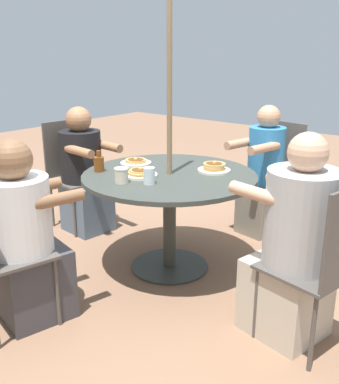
# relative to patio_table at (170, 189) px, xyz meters

# --- Properties ---
(ground_plane) EXTENTS (12.00, 12.00, 0.00)m
(ground_plane) POSITION_rel_patio_table_xyz_m (0.00, 0.00, -0.60)
(ground_plane) COLOR #8C664C
(patio_table) EXTENTS (1.21, 1.21, 0.71)m
(patio_table) POSITION_rel_patio_table_xyz_m (0.00, 0.00, 0.00)
(patio_table) COLOR #383D38
(patio_table) RESTS_ON ground
(umbrella_pole) EXTENTS (0.04, 0.04, 2.09)m
(umbrella_pole) POSITION_rel_patio_table_xyz_m (0.00, 0.00, 0.45)
(umbrella_pole) COLOR #846B4C
(umbrella_pole) RESTS_ON ground
(patio_chair_north) EXTENTS (0.48, 0.48, 0.94)m
(patio_chair_north) POSITION_rel_patio_table_xyz_m (-0.21, -1.21, -0.07)
(patio_chair_north) COLOR #514C47
(patio_chair_north) RESTS_ON ground
(diner_north) EXTENTS (0.38, 0.53, 1.10)m
(diner_north) POSITION_rel_patio_table_xyz_m (-0.18, -1.03, -0.09)
(diner_north) COLOR gray
(diner_north) RESTS_ON ground
(patio_chair_east) EXTENTS (0.45, 0.45, 0.94)m
(patio_chair_east) POSITION_rel_patio_table_xyz_m (1.22, -0.11, -0.07)
(patio_chair_east) COLOR #514C47
(patio_chair_east) RESTS_ON ground
(diner_east) EXTENTS (0.55, 0.39, 1.08)m
(diner_east) POSITION_rel_patio_table_xyz_m (1.04, -0.10, -0.11)
(diner_east) COLOR slate
(diner_east) RESTS_ON ground
(diner_south) EXTENTS (0.45, 0.54, 1.09)m
(diner_south) POSITION_rel_patio_table_xyz_m (0.22, 1.02, -0.11)
(diner_south) COLOR #3D3D42
(diner_south) RESTS_ON ground
(patio_chair_west) EXTENTS (0.49, 0.49, 0.94)m
(patio_chair_west) POSITION_rel_patio_table_xyz_m (-1.20, 0.23, -0.07)
(patio_chair_west) COLOR #514C47
(patio_chair_west) RESTS_ON ground
(diner_west) EXTENTS (0.57, 0.46, 1.15)m
(diner_west) POSITION_rel_patio_table_xyz_m (-1.03, 0.20, -0.08)
(diner_west) COLOR beige
(diner_west) RESTS_ON ground
(pancake_plate_a) EXTENTS (0.23, 0.23, 0.06)m
(pancake_plate_a) POSITION_rel_patio_table_xyz_m (0.11, 0.17, 0.13)
(pancake_plate_a) COLOR silver
(pancake_plate_a) RESTS_ON patio_table
(pancake_plate_b) EXTENTS (0.23, 0.23, 0.07)m
(pancake_plate_b) POSITION_rel_patio_table_xyz_m (-0.20, -0.25, 0.14)
(pancake_plate_b) COLOR silver
(pancake_plate_b) RESTS_ON patio_table
(pancake_plate_c) EXTENTS (0.23, 0.23, 0.05)m
(pancake_plate_c) POSITION_rel_patio_table_xyz_m (0.37, -0.05, 0.13)
(pancake_plate_c) COLOR silver
(pancake_plate_c) RESTS_ON patio_table
(syrup_bottle) EXTENTS (0.09, 0.07, 0.15)m
(syrup_bottle) POSITION_rel_patio_table_xyz_m (0.43, 0.26, 0.17)
(syrup_bottle) COLOR brown
(syrup_bottle) RESTS_ON patio_table
(coffee_cup) EXTENTS (0.09, 0.09, 0.10)m
(coffee_cup) POSITION_rel_patio_table_xyz_m (0.10, 0.36, 0.16)
(coffee_cup) COLOR beige
(coffee_cup) RESTS_ON patio_table
(drinking_glass_a) EXTENTS (0.08, 0.08, 0.11)m
(drinking_glass_a) POSITION_rel_patio_table_xyz_m (-0.05, 0.27, 0.17)
(drinking_glass_a) COLOR silver
(drinking_glass_a) RESTS_ON patio_table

